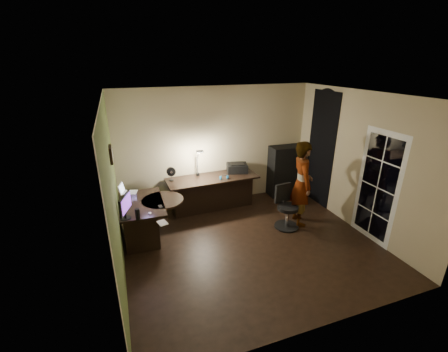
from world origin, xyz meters
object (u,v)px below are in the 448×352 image
object	(u,v)px
desk_left	(143,220)
monitor	(125,210)
office_chair	(288,208)
person	(302,184)
cabinet	(286,171)
desk_right	(213,193)

from	to	relation	value
desk_left	monitor	world-z (taller)	monitor
office_chair	person	xyz separation A→B (m)	(0.33, 0.09, 0.44)
cabinet	office_chair	xyz separation A→B (m)	(-0.80, -1.46, -0.18)
cabinet	person	xyz separation A→B (m)	(-0.47, -1.37, 0.25)
monitor	cabinet	bearing A→B (deg)	41.09
person	office_chair	bearing A→B (deg)	118.91
office_chair	desk_right	bearing A→B (deg)	124.94
monitor	person	world-z (taller)	person
desk_left	cabinet	xyz separation A→B (m)	(3.58, 0.86, 0.26)
monitor	office_chair	xyz separation A→B (m)	(3.08, -0.09, -0.44)
desk_left	office_chair	world-z (taller)	office_chair
monitor	office_chair	world-z (taller)	monitor
cabinet	office_chair	bearing A→B (deg)	-116.57
desk_right	person	xyz separation A→B (m)	(1.50, -1.22, 0.50)
monitor	person	bearing A→B (deg)	21.55
desk_right	cabinet	bearing A→B (deg)	2.24
cabinet	office_chair	world-z (taller)	cabinet
desk_right	cabinet	xyz separation A→B (m)	(1.97, 0.15, 0.25)
office_chair	person	bearing A→B (deg)	7.95
desk_left	desk_right	size ratio (longest dim) A/B	0.63
desk_right	desk_left	bearing A→B (deg)	-158.43
monitor	person	distance (m)	3.41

